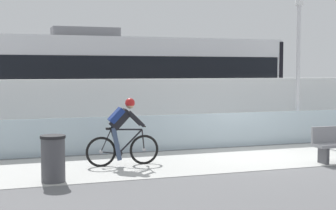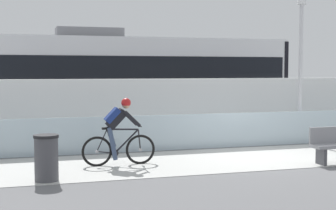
{
  "view_description": "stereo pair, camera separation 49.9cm",
  "coord_description": "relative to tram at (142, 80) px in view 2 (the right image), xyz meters",
  "views": [
    {
      "loc": [
        -6.53,
        -11.4,
        2.27
      ],
      "look_at": [
        -1.88,
        2.35,
        1.25
      ],
      "focal_mm": 53.1,
      "sensor_mm": 36.0,
      "label": 1
    },
    {
      "loc": [
        -6.06,
        -11.55,
        2.27
      ],
      "look_at": [
        -1.88,
        2.35,
        1.25
      ],
      "focal_mm": 53.1,
      "sensor_mm": 36.0,
      "label": 2
    }
  ],
  "objects": [
    {
      "name": "tram_rail_far",
      "position": [
        1.58,
        0.72,
        -1.89
      ],
      "size": [
        32.0,
        0.08,
        0.01
      ],
      "primitive_type": "cube",
      "color": "#595654",
      "rests_on": "ground"
    },
    {
      "name": "lamp_post_antenna",
      "position": [
        3.97,
        -4.7,
        1.4
      ],
      "size": [
        0.28,
        0.28,
        5.2
      ],
      "color": "gray",
      "rests_on": "ground"
    },
    {
      "name": "trash_bin",
      "position": [
        -3.97,
        -8.1,
        -1.41
      ],
      "size": [
        0.51,
        0.51,
        0.96
      ],
      "color": "#47474C",
      "rests_on": "ground"
    },
    {
      "name": "bike_path_deck",
      "position": [
        1.58,
        -6.85,
        -1.89
      ],
      "size": [
        32.0,
        3.2,
        0.01
      ],
      "primitive_type": "cube",
      "color": "beige",
      "rests_on": "ground"
    },
    {
      "name": "cyclist_on_bike",
      "position": [
        -2.24,
        -6.85,
        -1.09
      ],
      "size": [
        1.77,
        0.58,
        1.61
      ],
      "color": "black",
      "rests_on": "ground"
    },
    {
      "name": "ground_plane",
      "position": [
        1.58,
        -6.85,
        -1.89
      ],
      "size": [
        200.0,
        200.0,
        0.0
      ],
      "primitive_type": "plane",
      "color": "slate"
    },
    {
      "name": "tram",
      "position": [
        0.0,
        0.0,
        0.0
      ],
      "size": [
        11.06,
        2.54,
        3.81
      ],
      "color": "silver",
      "rests_on": "ground"
    },
    {
      "name": "tram_rail_near",
      "position": [
        1.58,
        -0.72,
        -1.89
      ],
      "size": [
        32.0,
        0.08,
        0.01
      ],
      "primitive_type": "cube",
      "color": "#595654",
      "rests_on": "ground"
    },
    {
      "name": "concrete_barrier_wall",
      "position": [
        1.58,
        -3.2,
        -0.89
      ],
      "size": [
        32.0,
        0.36,
        2.0
      ],
      "primitive_type": "cube",
      "color": "white",
      "rests_on": "ground"
    },
    {
      "name": "glass_parapet",
      "position": [
        1.58,
        -5.0,
        -1.39
      ],
      "size": [
        32.0,
        0.05,
        1.01
      ],
      "primitive_type": "cube",
      "color": "silver",
      "rests_on": "ground"
    }
  ]
}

